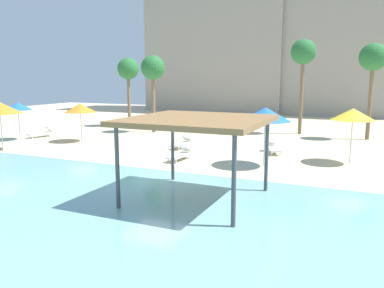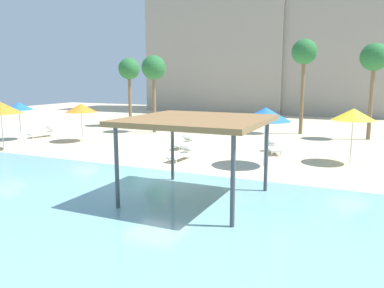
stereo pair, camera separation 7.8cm
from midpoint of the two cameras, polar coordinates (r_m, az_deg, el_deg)
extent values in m
plane|color=beige|center=(16.76, -5.28, -5.24)|extent=(80.00, 80.00, 0.00)
cube|color=#7AB7C1|center=(12.68, -17.28, -10.56)|extent=(44.00, 13.50, 0.04)
cylinder|color=#42474C|center=(16.26, -2.76, -0.65)|extent=(0.14, 0.14, 2.78)
cylinder|color=#42474C|center=(14.90, 11.07, -1.79)|extent=(0.14, 0.14, 2.78)
cylinder|color=#42474C|center=(12.91, -10.90, -3.57)|extent=(0.14, 0.14, 2.78)
cylinder|color=#42474C|center=(11.14, 6.26, -5.58)|extent=(0.14, 0.14, 2.78)
cube|color=olive|center=(13.41, 0.91, 3.53)|extent=(4.70, 4.70, 0.18)
cylinder|color=silver|center=(19.34, 10.80, 0.04)|extent=(0.06, 0.06, 2.24)
cone|color=blue|center=(19.15, 10.94, 4.35)|extent=(2.45, 2.45, 0.67)
cylinder|color=silver|center=(29.66, -24.00, 2.59)|extent=(0.06, 0.06, 2.12)
cone|color=blue|center=(29.54, -24.17, 5.14)|extent=(1.91, 1.91, 0.52)
cylinder|color=silver|center=(25.65, -26.15, 1.58)|extent=(0.06, 0.06, 2.25)
cone|color=orange|center=(25.51, -26.40, 4.83)|extent=(2.47, 2.47, 0.68)
cylinder|color=silver|center=(21.19, 22.61, 0.28)|extent=(0.06, 0.06, 2.23)
cone|color=yellow|center=(21.03, 22.86, 4.07)|extent=(2.14, 2.14, 0.59)
cylinder|color=silver|center=(27.45, -15.89, 2.45)|extent=(0.06, 0.06, 2.02)
cone|color=orange|center=(27.32, -16.02, 5.16)|extent=(2.11, 2.11, 0.58)
cylinder|color=white|center=(30.09, -22.38, 0.96)|extent=(0.05, 0.05, 0.22)
cylinder|color=white|center=(30.53, -22.75, 1.05)|extent=(0.05, 0.05, 0.22)
cylinder|color=white|center=(30.70, -19.94, 1.28)|extent=(0.05, 0.05, 0.22)
cylinder|color=white|center=(31.13, -20.34, 1.36)|extent=(0.05, 0.05, 0.22)
cube|color=white|center=(30.58, -21.36, 1.46)|extent=(1.15, 1.90, 0.10)
cube|color=white|center=(30.87, -20.15, 2.12)|extent=(0.73, 0.68, 0.40)
cylinder|color=white|center=(19.74, -2.23, -2.59)|extent=(0.05, 0.05, 0.22)
cylinder|color=white|center=(19.98, -3.41, -2.44)|extent=(0.05, 0.05, 0.22)
cylinder|color=white|center=(20.95, -0.19, -1.85)|extent=(0.05, 0.05, 0.22)
cylinder|color=white|center=(21.19, -1.33, -1.73)|extent=(0.05, 0.05, 0.22)
cube|color=white|center=(20.43, -1.77, -1.70)|extent=(0.74, 1.84, 0.10)
cube|color=white|center=(21.00, -0.74, -0.62)|extent=(0.64, 0.55, 0.40)
cylinder|color=white|center=(23.25, -1.79, -0.70)|extent=(0.05, 0.05, 0.22)
cylinder|color=white|center=(23.50, -2.80, -0.59)|extent=(0.05, 0.05, 0.22)
cylinder|color=white|center=(24.48, -0.05, -0.16)|extent=(0.05, 0.05, 0.22)
cylinder|color=white|center=(24.71, -1.02, -0.07)|extent=(0.05, 0.05, 0.22)
cube|color=white|center=(23.95, -1.39, 0.00)|extent=(0.76, 1.85, 0.10)
cube|color=white|center=(24.54, -0.51, 0.89)|extent=(0.64, 0.56, 0.40)
cylinder|color=white|center=(22.20, 13.06, -1.45)|extent=(0.05, 0.05, 0.22)
cylinder|color=white|center=(22.10, 11.85, -1.45)|extent=(0.05, 0.05, 0.22)
cylinder|color=white|center=(23.58, 12.31, -0.77)|extent=(0.05, 0.05, 0.22)
cylinder|color=white|center=(23.49, 11.16, -0.77)|extent=(0.05, 0.05, 0.22)
cube|color=white|center=(22.81, 12.10, -0.71)|extent=(1.28, 1.89, 0.10)
cube|color=white|center=(23.48, 11.76, 0.28)|extent=(0.75, 0.71, 0.40)
cylinder|color=brown|center=(31.01, -5.54, 6.13)|extent=(0.28, 0.28, 4.78)
sphere|color=#286B33|center=(30.96, -5.63, 11.20)|extent=(1.90, 1.90, 1.90)
cylinder|color=brown|center=(35.29, -9.11, 6.49)|extent=(0.28, 0.28, 4.78)
sphere|color=#286B33|center=(35.24, -9.23, 10.94)|extent=(1.90, 1.90, 1.90)
cylinder|color=brown|center=(31.04, 16.04, 6.87)|extent=(0.28, 0.28, 5.93)
sphere|color=#286B33|center=(31.07, 16.34, 12.98)|extent=(1.90, 1.90, 1.90)
cylinder|color=brown|center=(29.90, 25.01, 5.73)|extent=(0.28, 0.28, 5.40)
sphere|color=#286B33|center=(29.88, 25.44, 11.56)|extent=(1.90, 1.90, 1.90)
cube|color=#9E9384|center=(52.98, 4.50, 16.28)|extent=(17.91, 9.15, 20.75)
cube|color=#9E9384|center=(49.91, 21.16, 12.62)|extent=(16.04, 8.70, 14.74)
camera|label=1|loc=(0.04, -89.88, 0.02)|focal=36.06mm
camera|label=2|loc=(0.04, 90.12, -0.02)|focal=36.06mm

